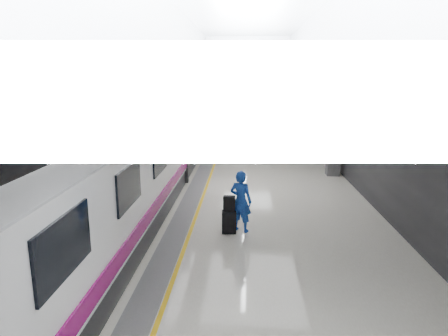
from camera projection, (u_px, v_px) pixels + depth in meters
name	position (u px, v px, depth m)	size (l,w,h in m)	color
ground	(230.00, 185.00, 16.37)	(40.00, 40.00, 0.00)	silver
platform_hall	(225.00, 97.00, 16.52)	(10.02, 40.02, 4.51)	black
train	(150.00, 135.00, 16.08)	(3.05, 38.00, 4.05)	black
traveler_main	(241.00, 201.00, 11.33)	(0.65, 0.43, 1.78)	blue
suitcase_main	(229.00, 222.00, 11.31)	(0.40, 0.25, 0.65)	black
shoulder_bag	(229.00, 203.00, 11.22)	(0.32, 0.17, 0.43)	black
traveler_far_a	(254.00, 139.00, 23.22)	(0.80, 0.63, 1.65)	black
traveler_far_b	(285.00, 130.00, 25.95)	(1.13, 0.47, 1.92)	maroon
suitcase_far	(265.00, 145.00, 24.73)	(0.32, 0.21, 0.48)	black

